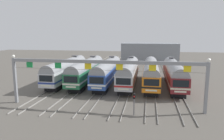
# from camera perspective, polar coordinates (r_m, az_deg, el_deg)

# --- Properties ---
(ground_plane) EXTENTS (160.00, 160.00, 0.00)m
(ground_plane) POSITION_cam_1_polar(r_m,az_deg,el_deg) (42.28, 1.59, -3.87)
(ground_plane) COLOR #5B564F
(track_bed) EXTENTS (22.62, 70.00, 0.15)m
(track_bed) POSITION_cam_1_polar(r_m,az_deg,el_deg) (58.81, 3.96, 0.04)
(track_bed) COLOR gray
(track_bed) RESTS_ON ground
(commuter_train_silver) EXTENTS (2.88, 18.06, 5.05)m
(commuter_train_silver) POSITION_cam_1_polar(r_m,az_deg,el_deg) (44.45, -11.99, 0.12)
(commuter_train_silver) COLOR silver
(commuter_train_silver) RESTS_ON ground
(commuter_train_green) EXTENTS (2.88, 18.06, 5.05)m
(commuter_train_green) POSITION_cam_1_polar(r_m,az_deg,el_deg) (43.07, -6.76, -0.03)
(commuter_train_green) COLOR #236B42
(commuter_train_green) RESTS_ON ground
(commuter_train_blue) EXTENTS (2.88, 18.06, 5.05)m
(commuter_train_blue) POSITION_cam_1_polar(r_m,az_deg,el_deg) (42.08, -1.24, -0.20)
(commuter_train_blue) COLOR #284C9E
(commuter_train_blue) RESTS_ON ground
(commuter_train_stainless) EXTENTS (2.88, 18.06, 5.05)m
(commuter_train_stainless) POSITION_cam_1_polar(r_m,az_deg,el_deg) (41.49, 4.50, -0.37)
(commuter_train_stainless) COLOR #B2B5BA
(commuter_train_stainless) RESTS_ON ground
(commuter_train_orange) EXTENTS (2.88, 18.06, 4.77)m
(commuter_train_orange) POSITION_cam_1_polar(r_m,az_deg,el_deg) (41.32, 10.34, -0.54)
(commuter_train_orange) COLOR orange
(commuter_train_orange) RESTS_ON ground
(commuter_train_maroon) EXTENTS (2.88, 18.06, 5.05)m
(commuter_train_maroon) POSITION_cam_1_polar(r_m,az_deg,el_deg) (41.60, 16.16, -0.70)
(commuter_train_maroon) COLOR maroon
(commuter_train_maroon) RESTS_ON ground
(catenary_gantry) EXTENTS (26.35, 0.44, 6.97)m
(catenary_gantry) POSITION_cam_1_polar(r_m,az_deg,el_deg) (28.17, -2.28, 0.39)
(catenary_gantry) COLOR gray
(catenary_gantry) RESTS_ON ground
(yard_signal_mast) EXTENTS (0.28, 0.35, 2.78)m
(yard_signal_mast) POSITION_cam_1_polar(r_m,az_deg,el_deg) (26.34, 5.90, -7.97)
(yard_signal_mast) COLOR #59595E
(yard_signal_mast) RESTS_ON ground
(maintenance_building) EXTENTS (19.19, 10.00, 6.60)m
(maintenance_building) POSITION_cam_1_polar(r_m,az_deg,el_deg) (77.05, 10.00, 4.62)
(maintenance_building) COLOR gray
(maintenance_building) RESTS_ON ground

